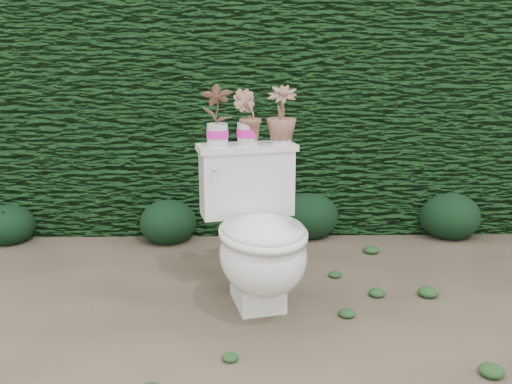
{
  "coord_description": "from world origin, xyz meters",
  "views": [
    {
      "loc": [
        0.09,
        -2.43,
        1.23
      ],
      "look_at": [
        0.15,
        0.19,
        0.55
      ],
      "focal_mm": 38.0,
      "sensor_mm": 36.0,
      "label": 1
    }
  ],
  "objects_px": {
    "potted_plant_center": "(247,119)",
    "potted_plant_right": "(281,116)",
    "potted_plant_left": "(217,116)",
    "toilet": "(258,238)"
  },
  "relations": [
    {
      "from": "toilet",
      "to": "potted_plant_right",
      "type": "relative_size",
      "value": 2.83
    },
    {
      "from": "potted_plant_left",
      "to": "potted_plant_right",
      "type": "height_order",
      "value": "potted_plant_left"
    },
    {
      "from": "potted_plant_center",
      "to": "potted_plant_right",
      "type": "height_order",
      "value": "potted_plant_right"
    },
    {
      "from": "potted_plant_center",
      "to": "potted_plant_left",
      "type": "bearing_deg",
      "value": 27.92
    },
    {
      "from": "potted_plant_center",
      "to": "potted_plant_right",
      "type": "bearing_deg",
      "value": -152.08
    },
    {
      "from": "toilet",
      "to": "potted_plant_center",
      "type": "bearing_deg",
      "value": 88.74
    },
    {
      "from": "toilet",
      "to": "potted_plant_left",
      "type": "height_order",
      "value": "potted_plant_left"
    },
    {
      "from": "potted_plant_left",
      "to": "toilet",
      "type": "bearing_deg",
      "value": 130.05
    },
    {
      "from": "toilet",
      "to": "potted_plant_center",
      "type": "distance_m",
      "value": 0.6
    },
    {
      "from": "potted_plant_right",
      "to": "potted_plant_left",
      "type": "bearing_deg",
      "value": -160.89
    }
  ]
}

